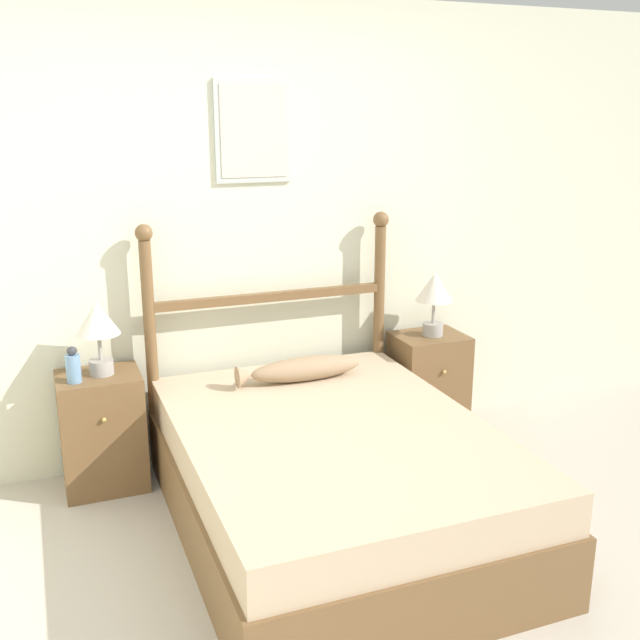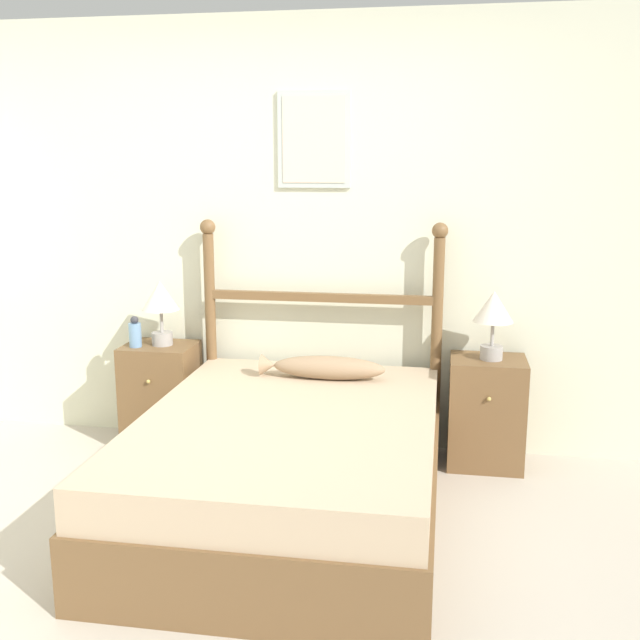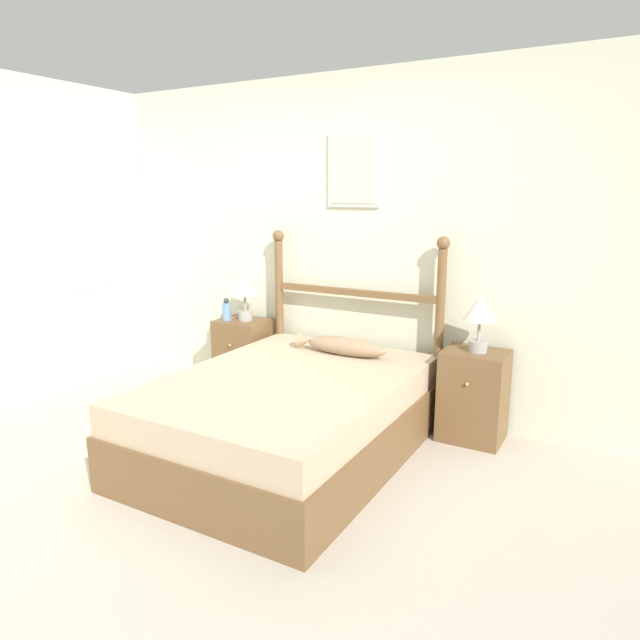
% 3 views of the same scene
% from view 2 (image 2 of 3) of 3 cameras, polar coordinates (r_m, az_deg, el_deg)
% --- Properties ---
extents(ground_plane, '(16.00, 16.00, 0.00)m').
position_cam_2_polar(ground_plane, '(3.31, -8.37, -19.50)').
color(ground_plane, '#B7AD9E').
extents(wall_back, '(6.40, 0.08, 2.55)m').
position_cam_2_polar(wall_back, '(4.52, -2.11, 6.39)').
color(wall_back, beige).
rests_on(wall_back, ground_plane).
extents(bed, '(1.43, 1.95, 0.53)m').
position_cam_2_polar(bed, '(3.71, -2.38, -11.15)').
color(bed, brown).
rests_on(bed, ground_plane).
extents(headboard, '(1.46, 0.09, 1.38)m').
position_cam_2_polar(headboard, '(4.44, 0.07, -0.26)').
color(headboard, brown).
rests_on(headboard, ground_plane).
extents(nightstand_left, '(0.42, 0.37, 0.63)m').
position_cam_2_polar(nightstand_left, '(4.72, -12.01, -5.59)').
color(nightstand_left, brown).
rests_on(nightstand_left, ground_plane).
extents(nightstand_right, '(0.42, 0.37, 0.63)m').
position_cam_2_polar(nightstand_right, '(4.41, 12.54, -6.87)').
color(nightstand_right, brown).
rests_on(nightstand_right, ground_plane).
extents(table_lamp_left, '(0.22, 0.22, 0.39)m').
position_cam_2_polar(table_lamp_left, '(4.57, -12.05, 1.42)').
color(table_lamp_left, gray).
rests_on(table_lamp_left, nightstand_left).
extents(table_lamp_right, '(0.22, 0.22, 0.39)m').
position_cam_2_polar(table_lamp_right, '(4.25, 13.07, 0.57)').
color(table_lamp_right, gray).
rests_on(table_lamp_right, nightstand_right).
extents(bottle, '(0.07, 0.07, 0.19)m').
position_cam_2_polar(bottle, '(4.60, -13.91, -0.98)').
color(bottle, '#668CB2').
rests_on(bottle, nightstand_left).
extents(fish_pillow, '(0.70, 0.15, 0.13)m').
position_cam_2_polar(fish_pillow, '(4.17, 0.30, -3.64)').
color(fish_pillow, '#997A5B').
rests_on(fish_pillow, bed).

